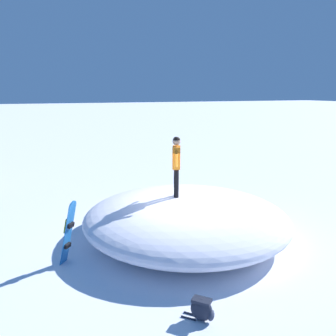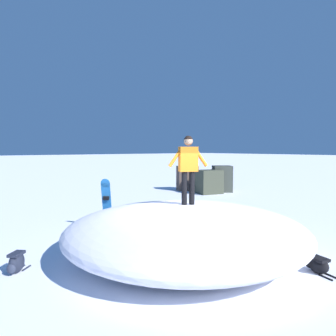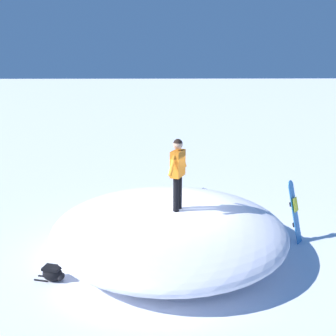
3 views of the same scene
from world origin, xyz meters
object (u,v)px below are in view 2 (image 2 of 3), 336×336
Objects in this scene: snowboarder_standing at (188,163)px; backpack_far at (318,265)px; snowboard_primary_upright at (107,203)px; backpack_near at (16,262)px.

backpack_far is at bearing -157.47° from snowboarder_standing.
backpack_near is (-2.00, 3.14, -0.63)m from snowboard_primary_upright.
backpack_far is at bearing -128.38° from backpack_near.
snowboarder_standing is at bearing 22.53° from backpack_far.
snowboard_primary_upright is at bearing -57.50° from backpack_near.
snowboarder_standing is 1.05× the size of snowboard_primary_upright.
snowboarder_standing is 3.02× the size of backpack_near.
backpack_near is (1.14, 3.81, -2.01)m from snowboarder_standing.
snowboarder_standing is 3.66m from backpack_far.
backpack_far is (-2.79, -1.16, -2.07)m from snowboarder_standing.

